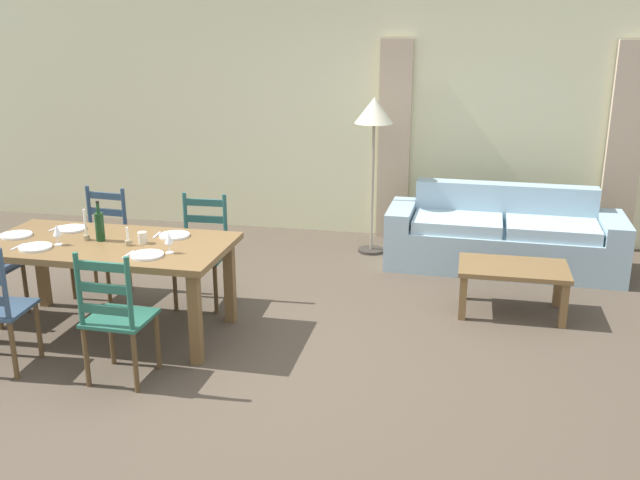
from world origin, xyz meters
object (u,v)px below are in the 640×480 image
at_px(coffee_cup_primary, 142,238).
at_px(wine_glass_near_left, 57,231).
at_px(wine_glass_near_right, 169,239).
at_px(couch, 503,238).
at_px(standing_lamp, 374,120).
at_px(dining_table, 108,253).
at_px(wine_bottle, 100,226).
at_px(dining_chair_far_right, 202,251).
at_px(coffee_table, 513,273).
at_px(dining_chair_far_left, 102,242).
at_px(dining_chair_near_right, 116,317).

bearing_deg(coffee_cup_primary, wine_glass_near_left, -164.57).
height_order(wine_glass_near_right, couch, wine_glass_near_right).
height_order(wine_glass_near_left, standing_lamp, standing_lamp).
height_order(dining_table, coffee_cup_primary, coffee_cup_primary).
bearing_deg(wine_bottle, coffee_cup_primary, 0.20).
distance_m(dining_chair_far_right, couch, 3.02).
bearing_deg(wine_glass_near_right, coffee_table, 25.13).
xyz_separation_m(dining_chair_far_left, dining_chair_far_right, (0.97, -0.05, 0.00)).
xyz_separation_m(wine_glass_near_left, standing_lamp, (2.06, 2.58, 0.55)).
distance_m(dining_chair_near_right, dining_chair_far_left, 1.77).
relative_size(coffee_table, standing_lamp, 0.55).
height_order(dining_table, wine_glass_near_left, wine_glass_near_left).
distance_m(dining_chair_far_right, standing_lamp, 2.32).
distance_m(dining_table, wine_glass_near_left, 0.41).
bearing_deg(couch, wine_glass_near_left, -144.93).
distance_m(wine_glass_near_left, coffee_table, 3.68).
bearing_deg(dining_chair_far_left, dining_chair_near_right, -58.86).
relative_size(wine_glass_near_right, coffee_table, 0.18).
relative_size(wine_glass_near_right, couch, 0.07).
height_order(dining_chair_near_right, coffee_cup_primary, dining_chair_near_right).
distance_m(dining_chair_far_left, wine_glass_near_right, 1.46).
relative_size(dining_chair_near_right, dining_chair_far_left, 1.00).
bearing_deg(dining_chair_near_right, standing_lamp, 67.75).
relative_size(wine_bottle, coffee_table, 0.35).
relative_size(dining_chair_near_right, couch, 0.42).
height_order(wine_bottle, wine_glass_near_right, wine_bottle).
distance_m(dining_chair_far_left, dining_chair_far_right, 0.97).
xyz_separation_m(couch, coffee_table, (0.04, -1.22, 0.06)).
relative_size(dining_chair_far_left, wine_glass_near_right, 5.96).
distance_m(dining_chair_far_right, coffee_cup_primary, 0.79).
bearing_deg(standing_lamp, wine_glass_near_right, -113.98).
bearing_deg(wine_bottle, dining_chair_far_right, 51.48).
xyz_separation_m(dining_chair_far_right, couch, (2.60, 1.53, -0.19)).
bearing_deg(coffee_cup_primary, couch, 38.49).
relative_size(dining_table, couch, 0.83).
relative_size(wine_bottle, couch, 0.14).
relative_size(dining_chair_far_right, wine_glass_near_left, 5.96).
relative_size(dining_table, standing_lamp, 1.16).
height_order(wine_glass_near_left, coffee_table, wine_glass_near_left).
bearing_deg(wine_glass_near_left, dining_chair_far_left, 99.69).
xyz_separation_m(dining_chair_far_left, wine_bottle, (0.42, -0.74, 0.39)).
distance_m(dining_chair_far_right, coffee_table, 2.66).
relative_size(dining_chair_far_right, wine_bottle, 3.04).
xyz_separation_m(wine_glass_near_left, wine_glass_near_right, (0.91, -0.01, 0.00)).
distance_m(wine_bottle, coffee_table, 3.38).
xyz_separation_m(dining_chair_far_left, coffee_cup_primary, (0.77, -0.74, 0.32)).
height_order(dining_chair_far_right, standing_lamp, standing_lamp).
bearing_deg(dining_chair_near_right, couch, 48.50).
bearing_deg(coffee_table, standing_lamp, 134.74).
bearing_deg(dining_chair_far_right, wine_glass_near_right, -83.93).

